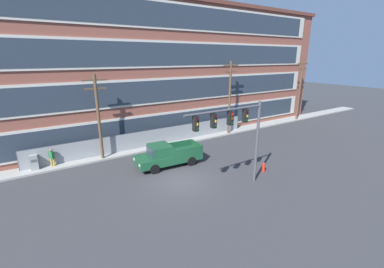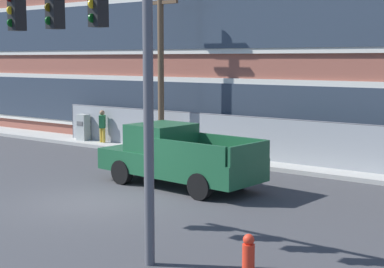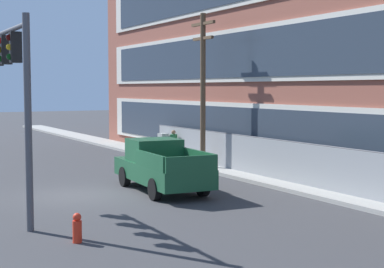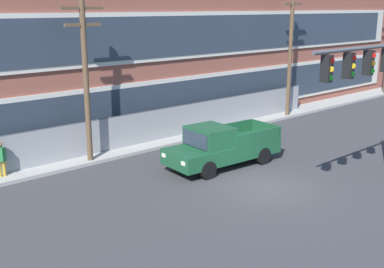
% 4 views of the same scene
% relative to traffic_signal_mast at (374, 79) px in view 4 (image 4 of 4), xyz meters
% --- Properties ---
extents(ground_plane, '(160.00, 160.00, 0.00)m').
position_rel_traffic_signal_mast_xyz_m(ground_plane, '(-2.53, 2.90, -4.53)').
color(ground_plane, '#38383A').
extents(sidewalk_building_side, '(80.00, 1.89, 0.16)m').
position_rel_traffic_signal_mast_xyz_m(sidewalk_building_side, '(-2.53, 11.03, -4.45)').
color(sidewalk_building_side, '#9E9B93').
rests_on(sidewalk_building_side, ground).
extents(brick_mill_building, '(48.22, 9.61, 14.82)m').
position_rel_traffic_signal_mast_xyz_m(brick_mill_building, '(0.92, 16.48, 2.89)').
color(brick_mill_building, brown).
rests_on(brick_mill_building, ground).
extents(chain_link_fence, '(23.31, 0.06, 1.85)m').
position_rel_traffic_signal_mast_xyz_m(chain_link_fence, '(-0.99, 11.18, -3.59)').
color(chain_link_fence, gray).
rests_on(chain_link_fence, ground).
extents(traffic_signal_mast, '(6.19, 0.43, 6.03)m').
position_rel_traffic_signal_mast_xyz_m(traffic_signal_mast, '(0.00, 0.00, 0.00)').
color(traffic_signal_mast, '#4C4C51').
rests_on(traffic_signal_mast, ground).
extents(pickup_truck_dark_green, '(5.73, 2.43, 1.98)m').
position_rel_traffic_signal_mast_xyz_m(pickup_truck_dark_green, '(-1.99, 6.06, -3.59)').
color(pickup_truck_dark_green, '#194C2D').
rests_on(pickup_truck_dark_green, ground).
extents(utility_pole_near_corner, '(2.07, 0.26, 7.59)m').
position_rel_traffic_signal_mast_xyz_m(utility_pole_near_corner, '(-6.28, 10.45, -0.35)').
color(utility_pole_near_corner, brown).
rests_on(utility_pole_near_corner, ground).
extents(utility_pole_midblock, '(2.11, 0.26, 8.51)m').
position_rel_traffic_signal_mast_xyz_m(utility_pole_midblock, '(8.51, 10.42, 0.13)').
color(utility_pole_midblock, brown).
rests_on(utility_pole_midblock, ground).
extents(pedestrian_near_cabinet, '(0.42, 0.47, 1.69)m').
position_rel_traffic_signal_mast_xyz_m(pedestrian_near_cabinet, '(-10.25, 10.88, -3.55)').
color(pedestrian_near_cabinet, '#B7932D').
rests_on(pedestrian_near_cabinet, ground).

